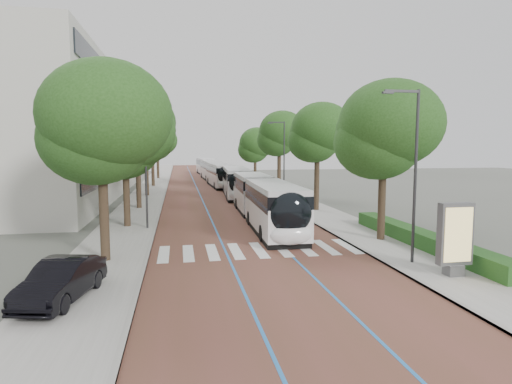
# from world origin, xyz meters

# --- Properties ---
(ground) EXTENTS (160.00, 160.00, 0.00)m
(ground) POSITION_xyz_m (0.00, 0.00, 0.00)
(ground) COLOR #51544C
(ground) RESTS_ON ground
(road) EXTENTS (11.00, 140.00, 0.02)m
(road) POSITION_xyz_m (0.00, 40.00, 0.01)
(road) COLOR brown
(road) RESTS_ON ground
(sidewalk_left) EXTENTS (4.00, 140.00, 0.12)m
(sidewalk_left) POSITION_xyz_m (-7.50, 40.00, 0.06)
(sidewalk_left) COLOR gray
(sidewalk_left) RESTS_ON ground
(sidewalk_right) EXTENTS (4.00, 140.00, 0.12)m
(sidewalk_right) POSITION_xyz_m (7.50, 40.00, 0.06)
(sidewalk_right) COLOR gray
(sidewalk_right) RESTS_ON ground
(kerb_left) EXTENTS (0.20, 140.00, 0.14)m
(kerb_left) POSITION_xyz_m (-5.60, 40.00, 0.06)
(kerb_left) COLOR gray
(kerb_left) RESTS_ON ground
(kerb_right) EXTENTS (0.20, 140.00, 0.14)m
(kerb_right) POSITION_xyz_m (5.60, 40.00, 0.06)
(kerb_right) COLOR gray
(kerb_right) RESTS_ON ground
(zebra_crossing) EXTENTS (10.55, 3.60, 0.01)m
(zebra_crossing) POSITION_xyz_m (0.20, 1.00, 0.03)
(zebra_crossing) COLOR silver
(zebra_crossing) RESTS_ON ground
(lane_line_left) EXTENTS (0.12, 126.00, 0.01)m
(lane_line_left) POSITION_xyz_m (-1.60, 40.00, 0.02)
(lane_line_left) COLOR #246BB8
(lane_line_left) RESTS_ON road
(lane_line_right) EXTENTS (0.12, 126.00, 0.01)m
(lane_line_right) POSITION_xyz_m (1.60, 40.00, 0.02)
(lane_line_right) COLOR #246BB8
(lane_line_right) RESTS_ON road
(office_building) EXTENTS (18.11, 40.00, 14.00)m
(office_building) POSITION_xyz_m (-19.47, 28.00, 7.00)
(office_building) COLOR #B8B5AB
(office_building) RESTS_ON ground
(hedge) EXTENTS (1.20, 14.00, 0.80)m
(hedge) POSITION_xyz_m (9.10, 0.00, 0.52)
(hedge) COLOR #1E4718
(hedge) RESTS_ON sidewalk_right
(streetlight_near) EXTENTS (1.82, 0.20, 8.00)m
(streetlight_near) POSITION_xyz_m (6.62, -3.00, 4.82)
(streetlight_near) COLOR #303133
(streetlight_near) RESTS_ON sidewalk_right
(streetlight_far) EXTENTS (1.82, 0.20, 8.00)m
(streetlight_far) POSITION_xyz_m (6.62, 22.00, 4.82)
(streetlight_far) COLOR #303133
(streetlight_far) RESTS_ON sidewalk_right
(lamp_post_left) EXTENTS (0.14, 0.14, 8.00)m
(lamp_post_left) POSITION_xyz_m (-6.10, 8.00, 4.12)
(lamp_post_left) COLOR #303133
(lamp_post_left) RESTS_ON sidewalk_left
(trees_left) EXTENTS (6.27, 61.16, 10.04)m
(trees_left) POSITION_xyz_m (-7.50, 24.93, 6.53)
(trees_left) COLOR black
(trees_left) RESTS_ON ground
(trees_right) EXTENTS (5.93, 47.74, 9.13)m
(trees_right) POSITION_xyz_m (7.70, 21.18, 6.25)
(trees_right) COLOR black
(trees_right) RESTS_ON ground
(lead_bus) EXTENTS (2.99, 18.46, 3.20)m
(lead_bus) POSITION_xyz_m (2.08, 9.11, 1.63)
(lead_bus) COLOR black
(lead_bus) RESTS_ON ground
(bus_queued_0) EXTENTS (3.23, 12.52, 3.20)m
(bus_queued_0) POSITION_xyz_m (2.29, 25.61, 1.62)
(bus_queued_0) COLOR silver
(bus_queued_0) RESTS_ON ground
(bus_queued_1) EXTENTS (3.04, 12.49, 3.20)m
(bus_queued_1) POSITION_xyz_m (1.68, 37.67, 1.62)
(bus_queued_1) COLOR silver
(bus_queued_1) RESTS_ON ground
(bus_queued_2) EXTENTS (3.03, 12.49, 3.20)m
(bus_queued_2) POSITION_xyz_m (1.44, 51.05, 1.62)
(bus_queued_2) COLOR silver
(bus_queued_2) RESTS_ON ground
(bus_queued_3) EXTENTS (3.30, 12.53, 3.20)m
(bus_queued_3) POSITION_xyz_m (1.41, 64.62, 1.62)
(bus_queued_3) COLOR silver
(bus_queued_3) RESTS_ON ground
(ad_panel) EXTENTS (1.49, 0.58, 3.10)m
(ad_panel) POSITION_xyz_m (7.41, -5.21, 1.74)
(ad_panel) COLOR #59595B
(ad_panel) RESTS_ON sidewalk_right
(parked_car) EXTENTS (2.46, 4.64, 1.45)m
(parked_car) POSITION_xyz_m (-8.10, -5.44, 0.85)
(parked_car) COLOR black
(parked_car) RESTS_ON sidewalk_left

